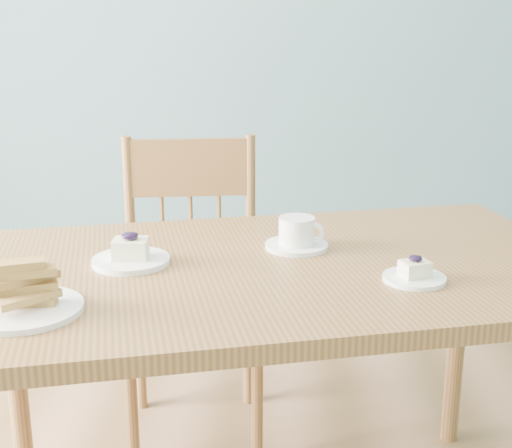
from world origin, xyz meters
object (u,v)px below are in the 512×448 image
dining_chair (192,289)px  coffee_cup (297,235)px  cheesecake_plate_near (414,274)px  dining_table (279,294)px  biscotti_plate (23,296)px  cheesecake_plate_far (131,256)px

dining_chair → coffee_cup: (0.32, -0.44, 0.32)m
dining_chair → cheesecake_plate_near: bearing=-56.1°
dining_table → biscotti_plate: bearing=-161.9°
dining_chair → biscotti_plate: size_ratio=4.23×
coffee_cup → biscotti_plate: biscotti_plate is taller
cheesecake_plate_near → coffee_cup: size_ratio=0.87×
cheesecake_plate_far → cheesecake_plate_near: bearing=-8.4°
dining_table → coffee_cup: bearing=55.5°
dining_table → cheesecake_plate_near: cheesecake_plate_near is taller
dining_table → biscotti_plate: 0.60m
dining_chair → biscotti_plate: 0.95m
dining_chair → cheesecake_plate_near: size_ratio=7.04×
cheesecake_plate_far → coffee_cup: bearing=18.2°
dining_table → coffee_cup: 0.17m
coffee_cup → biscotti_plate: 0.69m
coffee_cup → biscotti_plate: (-0.55, -0.42, 0.00)m
dining_chair → coffee_cup: bearing=-60.8°
dining_chair → coffee_cup: dining_chair is taller
coffee_cup → cheesecake_plate_near: bearing=-22.5°
dining_chair → cheesecake_plate_far: size_ratio=5.33×
dining_table → dining_chair: bearing=102.9°
cheesecake_plate_near → biscotti_plate: 0.82m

